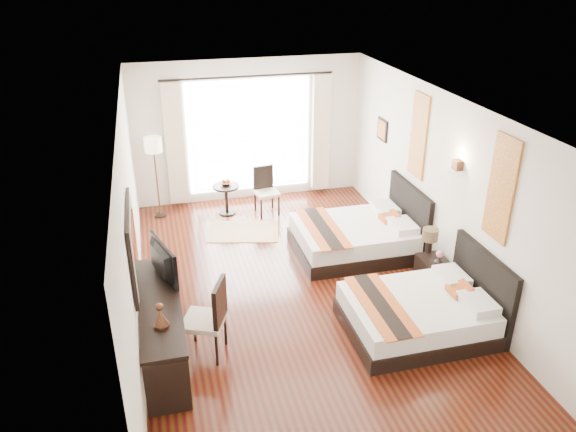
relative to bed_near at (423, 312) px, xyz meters
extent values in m
cube|color=#370A0A|center=(-1.36, 1.25, -0.28)|extent=(4.50, 7.50, 0.01)
cube|color=white|center=(-1.36, 1.25, 2.51)|extent=(4.50, 7.50, 0.02)
cube|color=silver|center=(0.89, 1.25, 1.12)|extent=(0.01, 7.50, 2.80)
cube|color=silver|center=(-3.60, 1.25, 1.12)|extent=(0.01, 7.50, 2.80)
cube|color=silver|center=(-1.36, 4.99, 1.12)|extent=(4.50, 0.01, 2.80)
cube|color=silver|center=(-1.36, -2.50, 1.12)|extent=(4.50, 0.01, 2.80)
cube|color=white|center=(-1.36, 4.98, 1.02)|extent=(2.40, 0.02, 2.20)
cube|color=white|center=(-1.36, 4.92, 1.02)|extent=(2.30, 0.02, 2.10)
cube|color=beige|center=(-2.81, 4.88, 1.00)|extent=(0.35, 0.14, 2.35)
cube|color=beige|center=(0.09, 4.88, 1.00)|extent=(0.35, 0.14, 2.35)
cube|color=maroon|center=(0.87, 0.00, 1.67)|extent=(0.03, 0.50, 1.35)
cube|color=maroon|center=(0.87, 2.25, 1.67)|extent=(0.03, 0.50, 1.35)
cube|color=#462619|center=(0.83, 0.98, 1.64)|extent=(0.10, 0.14, 0.14)
cube|color=black|center=(-3.58, 0.38, 1.27)|extent=(0.04, 1.25, 0.95)
cube|color=white|center=(-3.55, 0.38, 1.27)|extent=(0.01, 1.12, 0.82)
cube|color=black|center=(-0.10, 0.00, -0.17)|extent=(1.81, 1.41, 0.22)
cube|color=silver|center=(-0.10, 0.00, 0.08)|extent=(1.75, 1.37, 0.26)
cube|color=black|center=(0.84, 0.00, 0.25)|extent=(0.08, 1.41, 1.06)
cube|color=maroon|center=(-0.61, 0.00, 0.22)|extent=(0.48, 1.47, 0.02)
cube|color=black|center=(-0.15, 2.25, -0.16)|extent=(1.89, 1.48, 0.23)
cube|color=silver|center=(-0.15, 2.25, 0.09)|extent=(1.83, 1.44, 0.28)
cube|color=black|center=(0.84, 2.25, 0.28)|extent=(0.08, 1.48, 1.11)
cube|color=maroon|center=(-0.68, 2.25, 0.24)|extent=(0.51, 1.54, 0.02)
cube|color=black|center=(0.65, 0.98, -0.05)|extent=(0.38, 0.47, 0.45)
cylinder|color=black|center=(0.63, 1.13, 0.32)|extent=(0.10, 0.10, 0.20)
cylinder|color=#3E301D|center=(0.63, 1.13, 0.51)|extent=(0.24, 0.24, 0.18)
imported|color=black|center=(0.62, 0.78, 0.29)|extent=(0.18, 0.18, 0.14)
cube|color=black|center=(-3.35, 0.38, 0.10)|extent=(0.50, 2.20, 0.76)
imported|color=black|center=(-3.33, 0.93, 0.73)|extent=(0.37, 0.85, 0.49)
cube|color=tan|center=(-2.85, 0.23, 0.21)|extent=(0.64, 0.64, 0.07)
cube|color=black|center=(-2.65, 0.14, 0.50)|extent=(0.23, 0.44, 0.54)
cylinder|color=black|center=(-3.21, 4.50, -0.26)|extent=(0.24, 0.24, 0.03)
cylinder|color=#462619|center=(-3.21, 4.50, 0.41)|extent=(0.03, 0.03, 1.33)
cylinder|color=beige|center=(-3.21, 4.50, 1.15)|extent=(0.31, 0.31, 0.28)
cylinder|color=black|center=(-1.96, 4.29, 0.01)|extent=(0.50, 0.50, 0.58)
imported|color=#453218|center=(-1.95, 4.33, 0.33)|extent=(0.23, 0.23, 0.05)
cube|color=tan|center=(-1.20, 4.12, 0.14)|extent=(0.47, 0.47, 0.06)
cube|color=black|center=(-1.23, 4.31, 0.40)|extent=(0.40, 0.10, 0.47)
cube|color=tan|center=(-1.80, 3.45, -0.27)|extent=(1.44, 1.14, 0.01)
camera|label=1|loc=(-3.25, -5.52, 4.32)|focal=35.00mm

